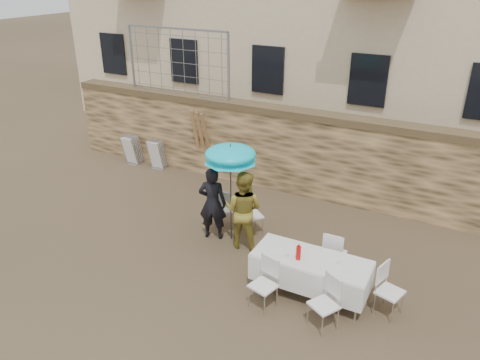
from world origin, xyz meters
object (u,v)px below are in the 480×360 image
at_px(banquet_table, 311,260).
at_px(soda_bottle, 298,253).
at_px(chair_stack_right, 160,153).
at_px(man_suit, 213,203).
at_px(table_chair_front_right, 324,304).
at_px(woman_dress, 243,210).
at_px(couple_chair_left, 225,207).
at_px(umbrella, 230,157).
at_px(table_chair_back, 334,252).
at_px(table_chair_side, 390,291).
at_px(chair_stack_left, 136,148).
at_px(couple_chair_right, 252,214).
at_px(table_chair_front_left, 263,285).

relative_size(banquet_table, soda_bottle, 8.08).
distance_m(banquet_table, chair_stack_right, 7.03).
height_order(man_suit, table_chair_front_right, man_suit).
relative_size(woman_dress, banquet_table, 0.82).
bearing_deg(couple_chair_left, chair_stack_right, -44.85).
relative_size(umbrella, chair_stack_right, 2.26).
bearing_deg(table_chair_back, table_chair_front_right, 99.78).
distance_m(table_chair_side, chair_stack_left, 9.04).
distance_m(banquet_table, table_chair_front_right, 0.94).
distance_m(couple_chair_left, chair_stack_right, 4.07).
relative_size(woman_dress, couple_chair_right, 1.80).
height_order(man_suit, chair_stack_left, man_suit).
distance_m(soda_bottle, chair_stack_right, 6.95).
bearing_deg(couple_chair_right, chair_stack_left, 15.37).
height_order(couple_chair_right, chair_stack_right, couple_chair_right).
xyz_separation_m(couple_chair_left, couple_chair_right, (0.70, 0.00, 0.00)).
xyz_separation_m(banquet_table, table_chair_front_left, (-0.60, -0.75, -0.25)).
bearing_deg(umbrella, couple_chair_left, 131.63).
bearing_deg(chair_stack_right, man_suit, -38.19).
xyz_separation_m(soda_bottle, table_chair_front_right, (0.70, -0.60, -0.43)).
distance_m(soda_bottle, table_chair_front_left, 0.84).
distance_m(couple_chair_right, table_chair_back, 2.18).
distance_m(table_chair_back, table_chair_side, 1.39).
bearing_deg(soda_bottle, chair_stack_right, 147.25).
bearing_deg(chair_stack_left, table_chair_side, -22.79).
bearing_deg(man_suit, table_chair_front_left, 123.10).
bearing_deg(table_chair_side, man_suit, 95.85).
relative_size(couple_chair_right, banquet_table, 0.46).
bearing_deg(man_suit, soda_bottle, 139.11).
xyz_separation_m(woman_dress, table_chair_side, (3.23, -0.79, -0.39)).
distance_m(couple_chair_left, soda_bottle, 2.90).
bearing_deg(table_chair_front_right, banquet_table, 153.86).
relative_size(umbrella, table_chair_front_right, 2.16).
xyz_separation_m(banquet_table, table_chair_front_right, (0.50, -0.75, -0.25)).
relative_size(soda_bottle, table_chair_front_right, 0.27).
distance_m(soda_bottle, table_chair_back, 1.11).
xyz_separation_m(couple_chair_right, table_chair_front_left, (1.28, -2.19, 0.00)).
height_order(soda_bottle, table_chair_back, soda_bottle).
height_order(table_chair_back, chair_stack_left, table_chair_back).
distance_m(banquet_table, table_chair_side, 1.43).
xyz_separation_m(soda_bottle, table_chair_side, (1.60, 0.25, -0.43)).
bearing_deg(chair_stack_right, table_chair_side, -25.22).
xyz_separation_m(banquet_table, chair_stack_left, (-6.93, 3.60, -0.27)).
height_order(umbrella, chair_stack_left, umbrella).
bearing_deg(table_chair_front_right, soda_bottle, 169.57).
height_order(banquet_table, table_chair_back, table_chair_back).
distance_m(couple_chair_right, table_chair_front_left, 2.54).
height_order(soda_bottle, chair_stack_left, soda_bottle).
relative_size(couple_chair_left, chair_stack_left, 1.04).
relative_size(umbrella, banquet_table, 0.99).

